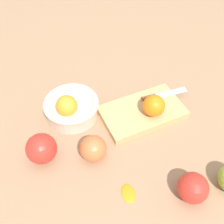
{
  "coord_description": "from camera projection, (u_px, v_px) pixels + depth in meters",
  "views": [
    {
      "loc": [
        -0.1,
        -0.42,
        0.64
      ],
      "look_at": [
        0.01,
        0.09,
        0.04
      ],
      "focal_mm": 43.39,
      "sensor_mm": 36.0,
      "label": 1
    }
  ],
  "objects": [
    {
      "name": "apple_front_right_2",
      "position": [
        193.0,
        188.0,
        0.65
      ],
      "size": [
        0.08,
        0.08,
        0.08
      ],
      "primitive_type": "sphere",
      "color": "red",
      "rests_on": "ground_plane"
    },
    {
      "name": "citrus_peel",
      "position": [
        127.0,
        193.0,
        0.67
      ],
      "size": [
        0.04,
        0.05,
        0.01
      ],
      "primitive_type": "ellipsoid",
      "rotation": [
        0.0,
        0.0,
        4.74
      ],
      "color": "orange",
      "rests_on": "ground_plane"
    },
    {
      "name": "ground_plane",
      "position": [
        115.0,
        146.0,
        0.77
      ],
      "size": [
        2.4,
        2.4,
        0.0
      ],
      "primitive_type": "plane",
      "color": "#997556"
    },
    {
      "name": "apple_mid_left_2",
      "position": [
        41.0,
        149.0,
        0.71
      ],
      "size": [
        0.08,
        0.08,
        0.08
      ],
      "primitive_type": "sphere",
      "color": "red",
      "rests_on": "ground_plane"
    },
    {
      "name": "bowl",
      "position": [
        71.0,
        107.0,
        0.82
      ],
      "size": [
        0.17,
        0.17,
        0.1
      ],
      "color": "beige",
      "rests_on": "ground_plane"
    },
    {
      "name": "apple_mid_left",
      "position": [
        93.0,
        148.0,
        0.72
      ],
      "size": [
        0.07,
        0.07,
        0.07
      ],
      "primitive_type": "sphere",
      "color": "#CC6638",
      "rests_on": "ground_plane"
    },
    {
      "name": "orange_on_board",
      "position": [
        154.0,
        106.0,
        0.79
      ],
      "size": [
        0.07,
        0.07,
        0.07
      ],
      "primitive_type": "sphere",
      "color": "orange",
      "rests_on": "cutting_board"
    },
    {
      "name": "cutting_board",
      "position": [
        142.0,
        112.0,
        0.84
      ],
      "size": [
        0.28,
        0.19,
        0.02
      ],
      "primitive_type": "cube",
      "rotation": [
        0.0,
        0.0,
        0.21
      ],
      "color": "tan",
      "rests_on": "ground_plane"
    },
    {
      "name": "knife",
      "position": [
        158.0,
        95.0,
        0.86
      ],
      "size": [
        0.16,
        0.03,
        0.01
      ],
      "color": "silver",
      "rests_on": "cutting_board"
    }
  ]
}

